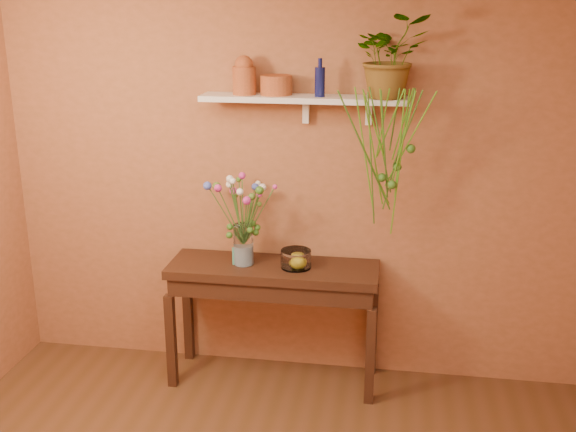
# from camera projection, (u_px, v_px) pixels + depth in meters

# --- Properties ---
(room) EXTENTS (4.04, 4.04, 2.70)m
(room) POSITION_uv_depth(u_px,v_px,m) (226.00, 307.00, 2.71)
(room) COLOR #55331E
(room) RESTS_ON ground
(sideboard) EXTENTS (1.38, 0.44, 0.84)m
(sideboard) POSITION_uv_depth(u_px,v_px,m) (273.00, 282.00, 4.58)
(sideboard) COLOR #381C13
(sideboard) RESTS_ON ground
(wall_shelf) EXTENTS (1.30, 0.24, 0.19)m
(wall_shelf) POSITION_uv_depth(u_px,v_px,m) (306.00, 99.00, 4.30)
(wall_shelf) COLOR white
(wall_shelf) RESTS_ON room
(terracotta_jug) EXTENTS (0.15, 0.15, 0.24)m
(terracotta_jug) POSITION_uv_depth(u_px,v_px,m) (244.00, 76.00, 4.31)
(terracotta_jug) COLOR #AC4A29
(terracotta_jug) RESTS_ON wall_shelf
(terracotta_pot) EXTENTS (0.21, 0.21, 0.12)m
(terracotta_pot) POSITION_uv_depth(u_px,v_px,m) (276.00, 85.00, 4.32)
(terracotta_pot) COLOR #AC4A29
(terracotta_pot) RESTS_ON wall_shelf
(blue_bottle) EXTENTS (0.07, 0.07, 0.23)m
(blue_bottle) POSITION_uv_depth(u_px,v_px,m) (320.00, 81.00, 4.22)
(blue_bottle) COLOR #0D1246
(blue_bottle) RESTS_ON wall_shelf
(spider_plant) EXTENTS (0.55, 0.51, 0.50)m
(spider_plant) POSITION_uv_depth(u_px,v_px,m) (390.00, 56.00, 4.12)
(spider_plant) COLOR #34651D
(spider_plant) RESTS_ON wall_shelf
(plant_fronds) EXTENTS (0.56, 0.40, 0.93)m
(plant_fronds) POSITION_uv_depth(u_px,v_px,m) (389.00, 155.00, 4.14)
(plant_fronds) COLOR #34651D
(plant_fronds) RESTS_ON wall_shelf
(glass_vase) EXTENTS (0.13, 0.13, 0.27)m
(glass_vase) POSITION_uv_depth(u_px,v_px,m) (243.00, 247.00, 4.53)
(glass_vase) COLOR white
(glass_vase) RESTS_ON sideboard
(bouquet) EXTENTS (0.44, 0.41, 0.48)m
(bouquet) POSITION_uv_depth(u_px,v_px,m) (241.00, 199.00, 4.42)
(bouquet) COLOR #386B28
(bouquet) RESTS_ON glass_vase
(glass_bowl) EXTENTS (0.20, 0.20, 0.12)m
(glass_bowl) POSITION_uv_depth(u_px,v_px,m) (296.00, 260.00, 4.49)
(glass_bowl) COLOR white
(glass_bowl) RESTS_ON sideboard
(lemon) EXTENTS (0.09, 0.09, 0.09)m
(lemon) POSITION_uv_depth(u_px,v_px,m) (298.00, 262.00, 4.47)
(lemon) COLOR yellow
(lemon) RESTS_ON glass_bowl
(carton) EXTENTS (0.06, 0.05, 0.11)m
(carton) POSITION_uv_depth(u_px,v_px,m) (236.00, 256.00, 4.55)
(carton) COLOR teal
(carton) RESTS_ON sideboard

